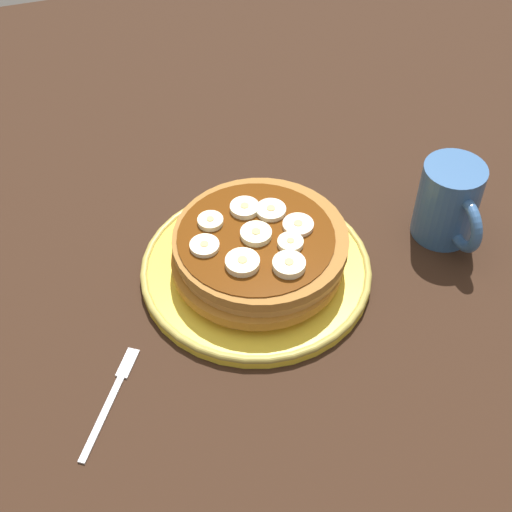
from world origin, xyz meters
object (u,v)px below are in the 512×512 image
Objects in this scene: pancake_stack at (259,251)px; banana_slice_7 at (271,211)px; fork at (112,395)px; banana_slice_4 at (242,209)px; banana_slice_5 at (210,221)px; banana_slice_8 at (290,243)px; banana_slice_6 at (205,247)px; banana_slice_1 at (289,265)px; plate at (256,269)px; banana_slice_0 at (252,235)px; banana_slice_2 at (242,263)px; coffee_mug at (450,203)px; banana_slice_3 at (297,223)px.

banana_slice_7 is (-3.10, 2.33, 2.57)cm from pancake_stack.
pancake_stack reaches higher than fork.
banana_slice_4 is 3.13cm from banana_slice_7.
banana_slice_5 is 0.24× the size of fork.
fork is at bearing -67.40° from banana_slice_8.
pancake_stack is 6.29× the size of banana_slice_6.
banana_slice_1 reaches higher than banana_slice_8.
plate is at bearing 3.59° from banana_slice_4.
banana_slice_0 is 0.94× the size of banana_slice_2.
banana_slice_5 is 3.79cm from banana_slice_6.
banana_slice_2 is at bearing -38.12° from banana_slice_7.
plate is at bearing -126.68° from banana_slice_8.
banana_slice_1 is 1.09× the size of banana_slice_6.
plate is 7.63× the size of banana_slice_0.
pancake_stack is 6.08cm from banana_slice_1.
plate is at bearing 121.54° from fork.
banana_slice_4 is 6.88cm from banana_slice_6.
coffee_mug is (-1.84, 19.73, -1.30)cm from banana_slice_8.
coffee_mug is at bearing 88.97° from pancake_stack.
banana_slice_2 is 0.34× the size of coffee_mug.
banana_slice_4 is (-3.87, -4.98, 0.06)cm from banana_slice_3.
banana_slice_4 and banana_slice_8 have the same top height.
banana_slice_3 is 1.01× the size of banana_slice_7.
banana_slice_2 reaches higher than banana_slice_5.
pancake_stack is (0.03, 0.32, 2.87)cm from plate.
banana_slice_2 reaches higher than banana_slice_3.
banana_slice_7 reaches higher than pancake_stack.
banana_slice_8 is at bearing 51.80° from banana_slice_5.
pancake_stack is 4.40cm from banana_slice_8.
banana_slice_8 is (5.35, 0.41, 0.04)cm from banana_slice_7.
banana_slice_6 is 8.86cm from banana_slice_7.
banana_slice_3 is at bearing 118.16° from banana_slice_2.
banana_slice_3 is at bearing 153.02° from banana_slice_1.
banana_slice_6 and banana_slice_8 have the same top height.
coffee_mug reaches higher than banana_slice_8.
banana_slice_0 is 23.28cm from coffee_mug.
plate is 7.66× the size of banana_slice_3.
banana_slice_4 is at bearing 130.70° from fork.
plate is 2.23× the size of fork.
banana_slice_1 is 21.51cm from coffee_mug.
banana_slice_2 reaches higher than banana_slice_6.
banana_slice_7 is at bearing 143.09° from pancake_stack.
banana_slice_3 and banana_slice_5 have the same top height.
banana_slice_2 is at bearing -16.35° from banana_slice_4.
banana_slice_7 and banana_slice_8 have the same top height.
banana_slice_0 is at bearing -45.40° from banana_slice_7.
coffee_mug is (0.45, 23.24, -1.34)cm from banana_slice_0.
plate is 1.31× the size of pancake_stack.
coffee_mug is (3.50, 20.14, -1.27)cm from banana_slice_7.
banana_slice_2 is 5.74cm from banana_slice_8.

